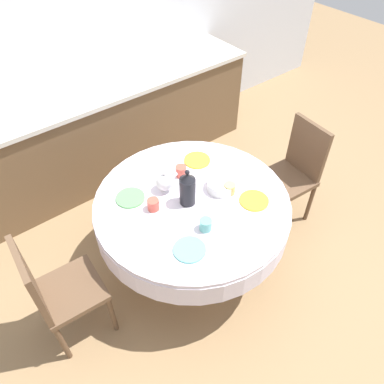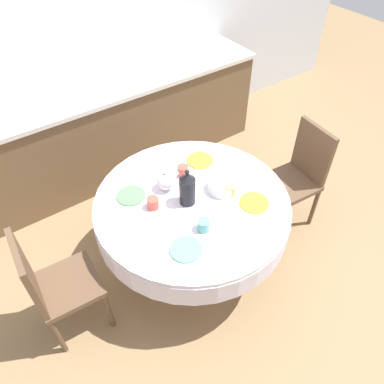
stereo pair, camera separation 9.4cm
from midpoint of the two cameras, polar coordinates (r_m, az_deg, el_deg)
ground_plane at (r=3.19m, az=-0.86°, el=-10.46°), size 12.00×12.00×0.00m
wall_back at (r=3.70m, az=-19.74°, el=21.35°), size 7.00×0.05×2.60m
kitchen_counter at (r=3.80m, az=-14.76°, el=8.66°), size 3.24×0.64×0.94m
dining_table at (r=2.71m, az=-0.99°, el=-3.05°), size 1.39×1.39×0.73m
chair_left at (r=3.29m, az=14.56°, el=3.35°), size 0.43×0.43×0.94m
chair_right at (r=2.59m, az=-21.10°, el=-13.79°), size 0.42×0.42×0.94m
plate_near_left at (r=2.34m, az=-1.54°, el=-8.78°), size 0.21×0.21×0.01m
cup_near_left at (r=2.42m, az=0.98°, el=-5.02°), size 0.08×0.08×0.08m
plate_near_right at (r=2.64m, az=8.44°, el=-1.30°), size 0.21×0.21×0.01m
cup_near_right at (r=2.66m, az=4.73°, el=0.48°), size 0.08×0.08×0.08m
plate_far_left at (r=2.68m, az=-10.36°, el=-0.88°), size 0.21×0.21×0.01m
cup_far_left at (r=2.56m, az=-6.98°, el=-1.93°), size 0.08×0.08×0.08m
plate_far_right at (r=2.94m, az=-0.13°, el=4.87°), size 0.21×0.21×0.01m
cup_far_right at (r=2.79m, az=-2.67°, el=3.19°), size 0.08×0.08×0.08m
coffee_carafe at (r=2.52m, az=-1.77°, el=0.48°), size 0.11×0.11×0.29m
teapot at (r=2.66m, az=-5.19°, el=1.55°), size 0.18×0.13×0.17m
fruit_bowl at (r=2.69m, az=3.52°, el=1.07°), size 0.21×0.21×0.07m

